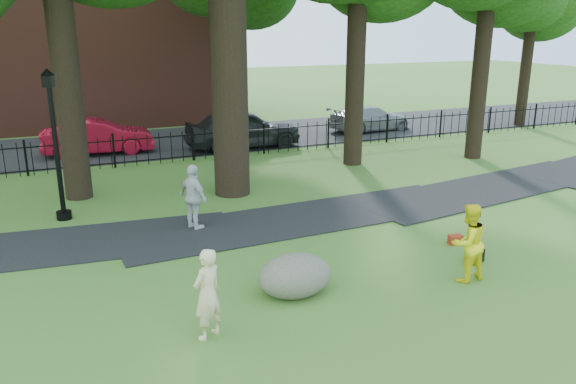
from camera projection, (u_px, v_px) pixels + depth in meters
name	position (u px, v px, depth m)	size (l,w,h in m)	color
ground	(337.00, 282.00, 11.69)	(120.00, 120.00, 0.00)	#407227
footpath	(302.00, 219.00, 15.50)	(36.00, 2.60, 0.03)	black
street	(172.00, 142.00, 25.76)	(80.00, 7.00, 0.02)	black
iron_fence	(193.00, 145.00, 22.07)	(44.00, 0.04, 1.20)	black
brick_building	(57.00, 8.00, 29.57)	(18.00, 8.00, 12.00)	brown
woman	(207.00, 294.00, 9.39)	(0.59, 0.39, 1.62)	beige
man	(468.00, 243.00, 11.55)	(0.81, 0.63, 1.67)	yellow
pedestrian	(194.00, 198.00, 14.46)	(1.02, 0.42, 1.74)	silver
boulder	(295.00, 273.00, 11.07)	(1.49, 1.12, 0.87)	slate
lamppost	(56.00, 148.00, 14.91)	(0.40, 0.40, 4.08)	black
backpack	(476.00, 256.00, 12.62)	(0.39, 0.24, 0.29)	black
red_bag	(455.00, 240.00, 13.68)	(0.33, 0.21, 0.23)	maroon
red_sedan	(98.00, 137.00, 23.15)	(1.54, 4.42, 1.46)	#A10C24
grey_car	(243.00, 128.00, 24.31)	(2.00, 4.97, 1.69)	black
silver_car	(370.00, 118.00, 28.32)	(1.77, 4.35, 1.26)	#95979D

